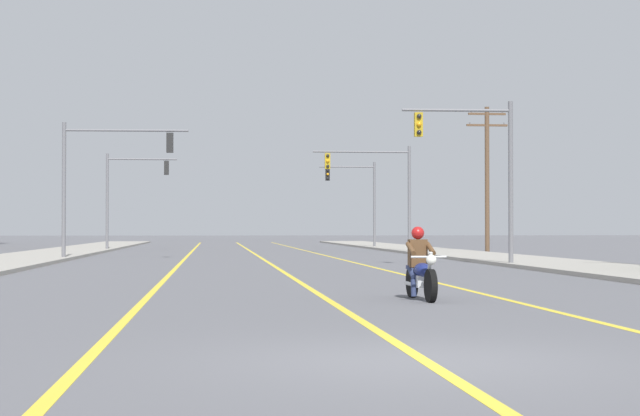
# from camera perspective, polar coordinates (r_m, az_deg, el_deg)

# --- Properties ---
(ground_plane) EXTENTS (400.00, 400.00, 0.00)m
(ground_plane) POSITION_cam_1_polar(r_m,az_deg,el_deg) (11.49, 5.23, -8.21)
(ground_plane) COLOR #5B5B60
(lane_stripe_center) EXTENTS (0.16, 100.00, 0.01)m
(lane_stripe_center) POSITION_cam_1_polar(r_m,az_deg,el_deg) (56.26, -3.45, -2.55)
(lane_stripe_center) COLOR yellow
(lane_stripe_center) RESTS_ON ground
(lane_stripe_left) EXTENTS (0.16, 100.00, 0.01)m
(lane_stripe_left) POSITION_cam_1_polar(r_m,az_deg,el_deg) (56.23, -7.14, -2.55)
(lane_stripe_left) COLOR yellow
(lane_stripe_left) RESTS_ON ground
(lane_stripe_right) EXTENTS (0.16, 100.00, 0.01)m
(lane_stripe_right) POSITION_cam_1_polar(r_m,az_deg,el_deg) (56.51, 0.14, -2.55)
(lane_stripe_right) COLOR yellow
(lane_stripe_right) RESTS_ON ground
(sidewalk_kerb_right) EXTENTS (4.40, 110.00, 0.14)m
(sidewalk_kerb_right) POSITION_cam_1_polar(r_m,az_deg,el_deg) (52.80, 8.36, -2.57)
(sidewalk_kerb_right) COLOR #9E998E
(sidewalk_kerb_right) RESTS_ON ground
(sidewalk_kerb_left) EXTENTS (4.40, 110.00, 0.14)m
(sidewalk_kerb_left) POSITION_cam_1_polar(r_m,az_deg,el_deg) (51.92, -15.20, -2.56)
(sidewalk_kerb_left) COLOR #9E998E
(sidewalk_kerb_left) RESTS_ON ground
(motorcycle_with_rider) EXTENTS (0.70, 2.19, 1.46)m
(motorcycle_with_rider) POSITION_cam_1_polar(r_m,az_deg,el_deg) (21.12, 5.45, -3.37)
(motorcycle_with_rider) COLOR black
(motorcycle_with_rider) RESTS_ON ground
(traffic_signal_near_right) EXTENTS (4.20, 0.37, 6.20)m
(traffic_signal_near_right) POSITION_cam_1_polar(r_m,az_deg,el_deg) (39.94, 8.65, 2.68)
(traffic_signal_near_right) COLOR slate
(traffic_signal_near_right) RESTS_ON ground
(traffic_signal_near_left) EXTENTS (5.65, 0.41, 6.20)m
(traffic_signal_near_left) POSITION_cam_1_polar(r_m,az_deg,el_deg) (48.49, -11.76, 2.13)
(traffic_signal_near_left) COLOR slate
(traffic_signal_near_left) RESTS_ON ground
(traffic_signal_mid_right) EXTENTS (5.71, 0.37, 6.20)m
(traffic_signal_mid_right) POSITION_cam_1_polar(r_m,az_deg,el_deg) (61.02, 3.32, 1.45)
(traffic_signal_mid_right) COLOR slate
(traffic_signal_mid_right) RESTS_ON ground
(traffic_signal_mid_left) EXTENTS (4.48, 0.37, 6.20)m
(traffic_signal_mid_left) POSITION_cam_1_polar(r_m,az_deg,el_deg) (68.27, -10.38, 1.13)
(traffic_signal_mid_left) COLOR slate
(traffic_signal_mid_left) RESTS_ON ground
(traffic_signal_far_right) EXTENTS (4.07, 0.37, 6.20)m
(traffic_signal_far_right) POSITION_cam_1_polar(r_m,az_deg,el_deg) (75.66, 2.11, 0.88)
(traffic_signal_far_right) COLOR slate
(traffic_signal_far_right) RESTS_ON ground
(utility_pole_right_far) EXTENTS (2.39, 0.26, 8.38)m
(utility_pole_right_far) POSITION_cam_1_polar(r_m,az_deg,el_deg) (60.98, 9.03, 1.86)
(utility_pole_right_far) COLOR brown
(utility_pole_right_far) RESTS_ON ground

